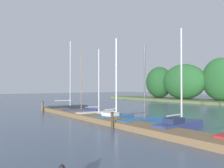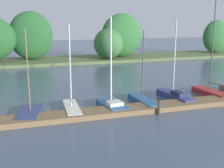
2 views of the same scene
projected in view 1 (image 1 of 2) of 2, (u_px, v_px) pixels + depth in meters
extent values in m
cube|color=brown|center=(127.00, 124.00, 14.54)|extent=(27.48, 1.80, 0.35)
ellipsoid|color=#1E4C23|center=(159.00, 82.00, 45.78)|extent=(5.73, 4.85, 6.40)
ellipsoid|color=#235628|center=(220.00, 79.00, 36.15)|extent=(6.28, 3.49, 7.04)
ellipsoid|color=#235628|center=(183.00, 82.00, 40.60)|extent=(8.73, 4.45, 6.45)
cube|color=#232833|center=(68.00, 108.00, 24.77)|extent=(1.58, 4.25, 0.53)
cube|color=#232833|center=(83.00, 107.00, 25.78)|extent=(0.78, 1.09, 0.45)
cylinder|color=silver|center=(70.00, 73.00, 24.99)|extent=(0.07, 0.07, 7.29)
cylinder|color=silver|center=(63.00, 101.00, 24.50)|extent=(0.22, 1.85, 0.08)
cube|color=navy|center=(79.00, 111.00, 22.05)|extent=(2.02, 3.46, 0.39)
cube|color=navy|center=(93.00, 111.00, 22.65)|extent=(0.89, 0.95, 0.33)
cylinder|color=#7F6647|center=(81.00, 82.00, 22.19)|extent=(0.08, 0.08, 5.43)
cube|color=silver|center=(96.00, 114.00, 19.90)|extent=(1.15, 3.76, 0.39)
cube|color=silver|center=(112.00, 113.00, 20.83)|extent=(0.57, 0.96, 0.33)
cylinder|color=#B7B7BC|center=(99.00, 80.00, 20.09)|extent=(0.12, 0.12, 5.67)
cylinder|color=#B7B7BC|center=(93.00, 107.00, 19.71)|extent=(0.14, 1.40, 0.07)
cube|color=#285684|center=(114.00, 118.00, 17.45)|extent=(1.67, 3.28, 0.39)
cube|color=#285684|center=(127.00, 116.00, 18.41)|extent=(0.83, 0.86, 0.34)
cube|color=beige|center=(110.00, 114.00, 17.18)|extent=(1.12, 1.04, 0.26)
cylinder|color=silver|center=(116.00, 77.00, 17.65)|extent=(0.12, 0.12, 6.12)
cylinder|color=silver|center=(111.00, 109.00, 17.23)|extent=(0.18, 1.28, 0.06)
cube|color=#285684|center=(142.00, 121.00, 15.55)|extent=(1.16, 3.96, 0.41)
cube|color=#285684|center=(158.00, 119.00, 16.67)|extent=(0.59, 1.00, 0.35)
cylinder|color=#4C4C51|center=(145.00, 82.00, 15.78)|extent=(0.10, 0.10, 5.13)
cylinder|color=#4C4C51|center=(138.00, 113.00, 15.29)|extent=(0.13, 1.61, 0.07)
cube|color=navy|center=(179.00, 126.00, 13.45)|extent=(1.27, 4.21, 0.48)
cube|color=navy|center=(195.00, 123.00, 14.67)|extent=(0.61, 1.07, 0.41)
cube|color=#1E2847|center=(174.00, 120.00, 13.11)|extent=(0.83, 1.29, 0.31)
cylinder|color=#B7B7BC|center=(181.00, 75.00, 13.69)|extent=(0.11, 0.11, 5.80)
cylinder|color=#B7B7BC|center=(175.00, 115.00, 13.19)|extent=(0.18, 1.59, 0.08)
cylinder|color=brown|center=(42.00, 107.00, 24.12)|extent=(0.26, 0.26, 0.98)
cylinder|color=black|center=(42.00, 102.00, 24.13)|extent=(0.30, 0.30, 0.04)
cylinder|color=#3D3323|center=(112.00, 121.00, 14.04)|extent=(0.17, 0.17, 0.98)
cylinder|color=black|center=(112.00, 113.00, 14.05)|extent=(0.19, 0.19, 0.04)
sphere|color=black|center=(62.00, 168.00, 5.47)|extent=(0.15, 0.15, 0.15)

